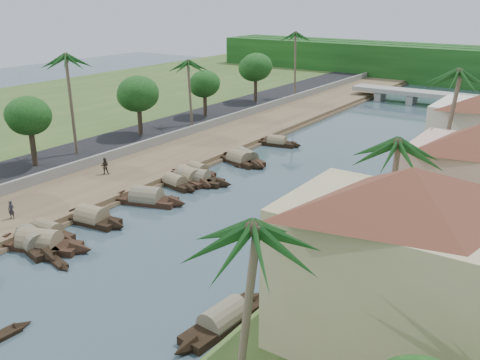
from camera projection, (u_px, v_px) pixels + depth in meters
The scene contains 38 objects.
ground at pixel (156, 260), 40.65m from camera, with size 220.00×220.00×0.00m, color #394E56.
left_bank at pixel (171, 157), 64.62m from camera, with size 10.00×180.00×0.80m, color brown.
right_bank at pixel (479, 222), 45.96m from camera, with size 16.00×180.00×1.20m, color #334F1F.
road at pixel (121, 144), 69.03m from camera, with size 8.00×180.00×1.40m, color black.
retaining_wall at pixel (145, 145), 66.53m from camera, with size 0.40×180.00×1.10m, color slate.
far_left_fill at pixel (1, 119), 83.12m from camera, with size 45.00×220.00×1.35m, color #334F1F.
treeline at pixel (467, 66), 117.34m from camera, with size 120.00×14.00×8.00m.
bridge at pixel (429, 96), 96.25m from camera, with size 28.00×4.00×2.40m.
building_near at pixel (403, 262), 26.89m from camera, with size 14.85×14.85×10.20m.
sampan_2 at pixel (40, 244), 42.31m from camera, with size 9.27×5.08×2.40m.
sampan_3 at pixel (33, 242), 42.53m from camera, with size 8.51×3.62×2.24m.
sampan_4 at pixel (48, 232), 44.33m from camera, with size 6.85×1.81×1.98m.
sampan_5 at pixel (92, 219), 46.99m from camera, with size 7.46×2.73×2.32m.
sampan_6 at pixel (146, 199), 51.51m from camera, with size 8.52×4.45×2.46m.
sampan_7 at pixel (175, 183), 55.90m from camera, with size 6.85×2.47×1.84m.
sampan_8 at pixel (189, 178), 57.38m from camera, with size 7.88×3.26×2.36m.
sampan_9 at pixel (194, 179), 57.09m from camera, with size 9.12×3.43×2.26m.
sampan_10 at pixel (197, 171), 59.71m from camera, with size 6.61×2.54×1.84m.
sampan_11 at pixel (239, 160), 63.60m from camera, with size 8.00×3.47×2.24m.
sampan_12 at pixel (246, 158), 64.47m from camera, with size 8.58×5.32×2.11m.
sampan_13 at pixel (277, 142), 71.02m from camera, with size 7.06×2.72×1.94m.
sampan_14 at pixel (223, 320), 32.44m from camera, with size 2.29×8.76×2.11m.
sampan_15 at pixel (325, 237), 43.38m from camera, with size 2.14×8.57×2.27m.
sampan_16 at pixel (374, 193), 53.15m from camera, with size 3.37×7.35×1.83m.
canoe_1 at pixel (54, 260), 40.39m from camera, with size 4.71×1.80×0.75m.
canoe_2 at pixel (233, 162), 63.91m from camera, with size 5.06×3.49×0.79m.
palm_0 at pixel (239, 228), 20.77m from camera, with size 3.20×3.20×11.11m.
palm_1 at pixel (394, 145), 31.95m from camera, with size 3.20×3.20×11.15m.
palm_2 at pixel (451, 74), 44.60m from camera, with size 3.20×3.20×13.41m.
palm_5 at pixel (67, 58), 59.05m from camera, with size 3.20×3.20×12.80m.
palm_6 at pixel (190, 63), 73.44m from camera, with size 3.20×3.20×10.41m.
palm_8 at pixel (297, 35), 93.58m from camera, with size 3.20×3.20×12.71m.
tree_2 at pixel (29, 117), 56.51m from camera, with size 4.71×4.71×7.44m.
tree_3 at pixel (138, 95), 69.21m from camera, with size 5.34×5.34×7.64m.
tree_4 at pixel (205, 85), 80.31m from camera, with size 4.57×4.57×6.75m.
tree_5 at pixel (256, 68), 91.09m from camera, with size 5.42×5.42×8.06m.
person_near at pixel (11, 210), 45.81m from camera, with size 0.59×0.38×1.61m, color #26262D.
person_far at pixel (105, 166), 57.19m from camera, with size 0.87×0.68×1.79m, color #342D24.
Camera 1 is at (25.73, -26.47, 19.17)m, focal length 40.00 mm.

